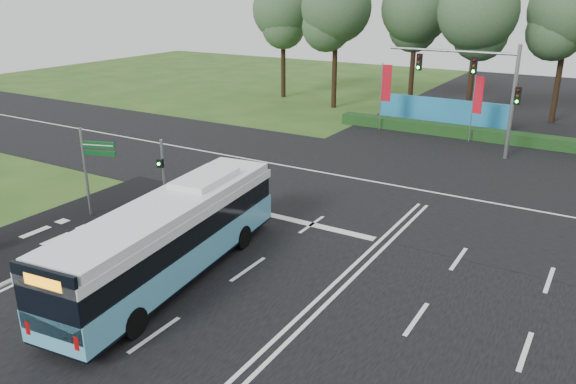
% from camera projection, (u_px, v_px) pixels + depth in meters
% --- Properties ---
extents(ground, '(120.00, 120.00, 0.00)m').
position_uv_depth(ground, '(325.00, 293.00, 19.65)').
color(ground, '#284F1A').
rests_on(ground, ground).
extents(road_main, '(20.00, 120.00, 0.04)m').
position_uv_depth(road_main, '(325.00, 293.00, 19.64)').
color(road_main, black).
rests_on(road_main, ground).
extents(road_cross, '(120.00, 14.00, 0.05)m').
position_uv_depth(road_cross, '(432.00, 192.00, 29.30)').
color(road_cross, black).
rests_on(road_cross, ground).
extents(bike_path, '(5.00, 18.00, 0.06)m').
position_uv_depth(bike_path, '(25.00, 245.00, 23.30)').
color(bike_path, black).
rests_on(bike_path, ground).
extents(kerb_strip, '(0.25, 18.00, 0.12)m').
position_uv_depth(kerb_strip, '(63.00, 258.00, 22.12)').
color(kerb_strip, gray).
rests_on(kerb_strip, ground).
extents(city_bus, '(3.70, 11.61, 3.27)m').
position_uv_depth(city_bus, '(171.00, 237.00, 20.14)').
color(city_bus, '#58A8CB').
rests_on(city_bus, ground).
extents(pedestrian_signal, '(0.32, 0.42, 3.50)m').
position_uv_depth(pedestrian_signal, '(163.00, 173.00, 26.35)').
color(pedestrian_signal, gray).
rests_on(pedestrian_signal, ground).
extents(street_sign, '(1.58, 0.61, 4.24)m').
position_uv_depth(street_sign, '(91.00, 163.00, 25.34)').
color(street_sign, gray).
rests_on(street_sign, ground).
extents(banner_flag_left, '(0.72, 0.22, 4.99)m').
position_uv_depth(banner_flag_left, '(385.00, 87.00, 41.18)').
color(banner_flag_left, gray).
rests_on(banner_flag_left, ground).
extents(banner_flag_mid, '(0.68, 0.20, 4.67)m').
position_uv_depth(banner_flag_mid, '(477.00, 99.00, 37.83)').
color(banner_flag_mid, gray).
rests_on(banner_flag_mid, ground).
extents(traffic_light_gantry, '(8.41, 0.28, 7.00)m').
position_uv_depth(traffic_light_gantry, '(484.00, 82.00, 34.46)').
color(traffic_light_gantry, gray).
rests_on(traffic_light_gantry, ground).
extents(hedge, '(22.00, 1.20, 0.80)m').
position_uv_depth(hedge, '(487.00, 135.00, 39.23)').
color(hedge, '#143714').
rests_on(hedge, ground).
extents(blue_hoarding, '(10.00, 0.30, 2.20)m').
position_uv_depth(blue_hoarding, '(442.00, 113.00, 42.95)').
color(blue_hoarding, '#217FB6').
rests_on(blue_hoarding, ground).
extents(eucalyptus_row, '(41.91, 9.66, 12.25)m').
position_uv_depth(eucalyptus_row, '(486.00, 10.00, 42.80)').
color(eucalyptus_row, black).
rests_on(eucalyptus_row, ground).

